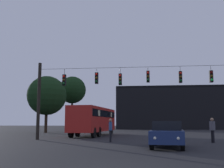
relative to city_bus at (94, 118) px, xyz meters
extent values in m
plane|color=black|center=(4.86, 3.42, -1.87)|extent=(168.00, 168.00, 0.00)
cylinder|color=black|center=(-3.51, -7.23, 1.42)|extent=(0.28, 0.28, 6.57)
cylinder|color=black|center=(4.86, -7.23, 4.15)|extent=(16.73, 0.02, 0.02)
cylinder|color=black|center=(-1.30, -7.23, 3.89)|extent=(0.03, 0.03, 0.51)
cube|color=black|center=(-1.30, -7.23, 3.16)|extent=(0.26, 0.32, 0.95)
sphere|color=red|center=(-1.30, -7.41, 3.46)|extent=(0.20, 0.20, 0.20)
sphere|color=#5B3D0C|center=(-1.30, -7.41, 3.16)|extent=(0.20, 0.20, 0.20)
sphere|color=#0C4219|center=(-1.30, -7.41, 2.86)|extent=(0.20, 0.20, 0.20)
cylinder|color=black|center=(1.51, -7.23, 3.95)|extent=(0.03, 0.03, 0.38)
cube|color=black|center=(1.51, -7.23, 3.28)|extent=(0.26, 0.32, 0.95)
sphere|color=red|center=(1.51, -7.41, 3.58)|extent=(0.20, 0.20, 0.20)
sphere|color=#5B3D0C|center=(1.51, -7.41, 3.28)|extent=(0.20, 0.20, 0.20)
sphere|color=#0C4219|center=(1.51, -7.41, 2.98)|extent=(0.20, 0.20, 0.20)
cylinder|color=black|center=(3.51, -7.23, 3.88)|extent=(0.03, 0.03, 0.52)
cube|color=black|center=(3.51, -7.23, 3.14)|extent=(0.26, 0.32, 0.95)
sphere|color=red|center=(3.51, -7.41, 3.44)|extent=(0.20, 0.20, 0.20)
sphere|color=#5B3D0C|center=(3.51, -7.41, 3.14)|extent=(0.20, 0.20, 0.20)
sphere|color=#0C4219|center=(3.51, -7.41, 2.84)|extent=(0.20, 0.20, 0.20)
cylinder|color=black|center=(5.82, -7.23, 3.97)|extent=(0.03, 0.03, 0.34)
cube|color=black|center=(5.82, -7.23, 3.33)|extent=(0.26, 0.32, 0.95)
sphere|color=red|center=(5.82, -7.41, 3.63)|extent=(0.20, 0.20, 0.20)
sphere|color=#5B3D0C|center=(5.82, -7.41, 3.33)|extent=(0.20, 0.20, 0.20)
sphere|color=#0C4219|center=(5.82, -7.41, 3.03)|extent=(0.20, 0.20, 0.20)
cylinder|color=black|center=(8.44, -7.23, 3.93)|extent=(0.03, 0.03, 0.42)
cube|color=black|center=(8.44, -7.23, 3.24)|extent=(0.26, 0.32, 0.95)
sphere|color=red|center=(8.44, -7.41, 3.54)|extent=(0.20, 0.20, 0.20)
sphere|color=#5B3D0C|center=(8.44, -7.41, 3.24)|extent=(0.20, 0.20, 0.20)
sphere|color=#0C4219|center=(8.44, -7.41, 2.94)|extent=(0.20, 0.20, 0.20)
cylinder|color=black|center=(10.88, -7.23, 3.93)|extent=(0.03, 0.03, 0.42)
cube|color=black|center=(10.88, -7.23, 3.25)|extent=(0.26, 0.32, 0.95)
sphere|color=#510A0A|center=(10.88, -7.41, 3.55)|extent=(0.20, 0.20, 0.20)
sphere|color=#5B3D0C|center=(10.88, -7.41, 3.25)|extent=(0.20, 0.20, 0.20)
sphere|color=#1EE04C|center=(10.88, -7.41, 2.95)|extent=(0.20, 0.20, 0.20)
cube|color=#B21E19|center=(0.00, 0.01, -0.12)|extent=(3.43, 11.17, 2.50)
cube|color=black|center=(0.00, 0.01, 0.49)|extent=(3.41, 10.52, 0.70)
cylinder|color=black|center=(-0.77, 4.05, -1.37)|extent=(0.36, 1.02, 1.00)
cylinder|color=black|center=(1.44, 3.86, -1.37)|extent=(0.36, 1.02, 1.00)
cylinder|color=black|center=(-1.29, -2.09, -1.37)|extent=(0.36, 1.02, 1.00)
cylinder|color=black|center=(0.92, -2.28, -1.37)|extent=(0.36, 1.02, 1.00)
cylinder|color=black|center=(-1.46, -4.06, -1.37)|extent=(0.36, 1.02, 1.00)
cylinder|color=black|center=(0.75, -4.25, -1.37)|extent=(0.36, 1.02, 1.00)
cube|color=beige|center=(0.28, 3.30, 0.49)|extent=(2.62, 1.02, 0.56)
cube|color=beige|center=(-0.23, -2.73, 0.49)|extent=(2.62, 1.02, 0.56)
cube|color=navy|center=(6.74, -13.49, -1.21)|extent=(2.24, 4.46, 0.68)
cube|color=black|center=(6.75, -13.34, -0.61)|extent=(1.82, 2.47, 0.52)
cylinder|color=black|center=(7.38, -14.98, -1.55)|extent=(0.29, 0.66, 0.64)
cylinder|color=black|center=(5.81, -14.81, -1.55)|extent=(0.29, 0.66, 0.64)
cylinder|color=black|center=(7.67, -12.16, -1.55)|extent=(0.29, 0.66, 0.64)
cylinder|color=black|center=(6.10, -11.99, -1.55)|extent=(0.29, 0.66, 0.64)
sphere|color=white|center=(7.09, -15.63, -1.21)|extent=(0.18, 0.18, 0.18)
sphere|color=white|center=(5.95, -15.51, -1.21)|extent=(0.18, 0.18, 0.18)
cylinder|color=black|center=(7.77, -4.48, -1.48)|extent=(0.14, 0.14, 0.77)
cylinder|color=black|center=(7.73, -4.63, -1.48)|extent=(0.14, 0.14, 0.77)
cube|color=#4C4C56|center=(7.75, -4.56, -0.81)|extent=(0.32, 0.41, 0.57)
sphere|color=#8C6B51|center=(7.75, -4.56, -0.42)|extent=(0.21, 0.21, 0.21)
cylinder|color=black|center=(10.31, -9.33, -1.43)|extent=(0.14, 0.14, 0.87)
cylinder|color=black|center=(10.25, -9.18, -1.43)|extent=(0.14, 0.14, 0.87)
cube|color=#4C4C56|center=(10.28, -9.26, -0.67)|extent=(0.36, 0.42, 0.65)
sphere|color=#8C6B51|center=(10.28, -9.26, -0.22)|extent=(0.24, 0.24, 0.24)
cylinder|color=black|center=(2.94, -9.24, -1.44)|extent=(0.14, 0.14, 0.85)
cylinder|color=black|center=(2.95, -9.40, -1.44)|extent=(0.14, 0.14, 0.85)
cube|color=#2D4C7F|center=(2.94, -9.32, -0.70)|extent=(0.27, 0.38, 0.64)
sphere|color=#8C6B51|center=(2.94, -9.32, -0.26)|extent=(0.23, 0.23, 0.23)
cube|color=black|center=(11.60, 31.61, 2.36)|extent=(23.63, 9.99, 8.44)
cube|color=black|center=(11.60, 31.61, 6.83)|extent=(23.63, 9.99, 0.50)
cylinder|color=black|center=(-6.37, 14.69, 0.75)|extent=(0.33, 0.33, 5.24)
sphere|color=black|center=(-6.37, 14.69, 4.95)|extent=(4.52, 4.52, 4.52)
cylinder|color=#2D2116|center=(-8.14, 7.47, -0.23)|extent=(0.41, 0.41, 3.27)
sphere|color=black|center=(-8.14, 7.47, 3.34)|extent=(5.52, 5.52, 5.52)
camera|label=1|loc=(5.38, -29.76, -0.41)|focal=43.92mm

